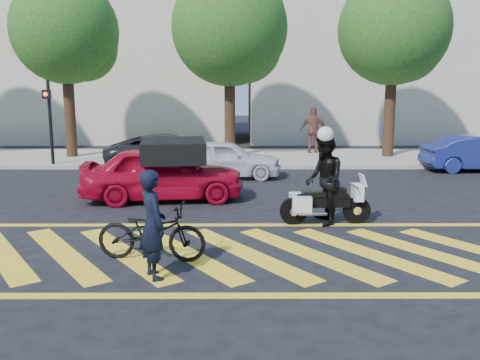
{
  "coord_description": "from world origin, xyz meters",
  "views": [
    {
      "loc": [
        0.35,
        -8.76,
        2.95
      ],
      "look_at": [
        0.38,
        1.61,
        1.05
      ],
      "focal_mm": 38.0,
      "sensor_mm": 36.0,
      "label": 1
    }
  ],
  "objects_px": {
    "parked_mid_left": "(172,153)",
    "parked_mid_right": "(225,159)",
    "officer_bike": "(153,225)",
    "parked_right": "(478,154)",
    "officer_moto": "(324,180)",
    "red_convertible": "(163,173)",
    "police_motorcycle": "(324,203)",
    "bicycle": "(151,232)"
  },
  "relations": [
    {
      "from": "parked_mid_left",
      "to": "parked_mid_right",
      "type": "relative_size",
      "value": 1.27
    },
    {
      "from": "officer_bike",
      "to": "parked_mid_right",
      "type": "bearing_deg",
      "value": -33.59
    },
    {
      "from": "parked_mid_right",
      "to": "parked_right",
      "type": "xyz_separation_m",
      "value": [
        8.95,
        1.3,
        -0.0
      ]
    },
    {
      "from": "officer_moto",
      "to": "parked_mid_left",
      "type": "height_order",
      "value": "officer_moto"
    },
    {
      "from": "red_convertible",
      "to": "parked_right",
      "type": "bearing_deg",
      "value": -72.38
    },
    {
      "from": "officer_moto",
      "to": "parked_mid_left",
      "type": "bearing_deg",
      "value": -152.9
    },
    {
      "from": "parked_mid_right",
      "to": "parked_right",
      "type": "relative_size",
      "value": 0.97
    },
    {
      "from": "officer_bike",
      "to": "red_convertible",
      "type": "height_order",
      "value": "officer_bike"
    },
    {
      "from": "police_motorcycle",
      "to": "parked_mid_left",
      "type": "relative_size",
      "value": 0.42
    },
    {
      "from": "police_motorcycle",
      "to": "red_convertible",
      "type": "bearing_deg",
      "value": 144.57
    },
    {
      "from": "parked_mid_left",
      "to": "red_convertible",
      "type": "bearing_deg",
      "value": -179.04
    },
    {
      "from": "parked_mid_right",
      "to": "officer_bike",
      "type": "bearing_deg",
      "value": 176.18
    },
    {
      "from": "red_convertible",
      "to": "parked_mid_left",
      "type": "relative_size",
      "value": 0.9
    },
    {
      "from": "bicycle",
      "to": "parked_mid_left",
      "type": "bearing_deg",
      "value": 12.92
    },
    {
      "from": "parked_mid_right",
      "to": "parked_mid_left",
      "type": "bearing_deg",
      "value": 55.51
    },
    {
      "from": "parked_mid_left",
      "to": "parked_mid_right",
      "type": "xyz_separation_m",
      "value": [
        1.91,
        -1.4,
        -0.02
      ]
    },
    {
      "from": "parked_mid_right",
      "to": "police_motorcycle",
      "type": "bearing_deg",
      "value": -156.52
    },
    {
      "from": "red_convertible",
      "to": "parked_mid_right",
      "type": "height_order",
      "value": "red_convertible"
    },
    {
      "from": "parked_right",
      "to": "police_motorcycle",
      "type": "bearing_deg",
      "value": 134.68
    },
    {
      "from": "bicycle",
      "to": "officer_moto",
      "type": "xyz_separation_m",
      "value": [
        3.35,
        2.34,
        0.48
      ]
    },
    {
      "from": "officer_bike",
      "to": "parked_right",
      "type": "relative_size",
      "value": 0.45
    },
    {
      "from": "bicycle",
      "to": "parked_mid_left",
      "type": "relative_size",
      "value": 0.41
    },
    {
      "from": "officer_moto",
      "to": "parked_mid_left",
      "type": "xyz_separation_m",
      "value": [
        -4.21,
        7.2,
        -0.33
      ]
    },
    {
      "from": "police_motorcycle",
      "to": "parked_right",
      "type": "distance_m",
      "value": 9.72
    },
    {
      "from": "bicycle",
      "to": "parked_right",
      "type": "height_order",
      "value": "parked_right"
    },
    {
      "from": "officer_moto",
      "to": "officer_bike",
      "type": "bearing_deg",
      "value": -48.2
    },
    {
      "from": "bicycle",
      "to": "red_convertible",
      "type": "bearing_deg",
      "value": 13.59
    },
    {
      "from": "bicycle",
      "to": "police_motorcycle",
      "type": "height_order",
      "value": "bicycle"
    },
    {
      "from": "officer_bike",
      "to": "police_motorcycle",
      "type": "distance_m",
      "value": 4.52
    },
    {
      "from": "parked_mid_left",
      "to": "parked_right",
      "type": "distance_m",
      "value": 10.86
    },
    {
      "from": "bicycle",
      "to": "officer_moto",
      "type": "height_order",
      "value": "officer_moto"
    },
    {
      "from": "officer_bike",
      "to": "police_motorcycle",
      "type": "relative_size",
      "value": 0.87
    },
    {
      "from": "bicycle",
      "to": "parked_right",
      "type": "xyz_separation_m",
      "value": [
        10.0,
        9.44,
        0.13
      ]
    },
    {
      "from": "red_convertible",
      "to": "officer_moto",
      "type": "bearing_deg",
      "value": -128.67
    },
    {
      "from": "parked_right",
      "to": "officer_moto",
      "type": "bearing_deg",
      "value": 134.61
    },
    {
      "from": "officer_bike",
      "to": "bicycle",
      "type": "distance_m",
      "value": 0.93
    },
    {
      "from": "bicycle",
      "to": "parked_right",
      "type": "bearing_deg",
      "value": -38.9
    },
    {
      "from": "police_motorcycle",
      "to": "red_convertible",
      "type": "xyz_separation_m",
      "value": [
        -3.85,
        2.42,
        0.24
      ]
    },
    {
      "from": "officer_bike",
      "to": "police_motorcycle",
      "type": "height_order",
      "value": "officer_bike"
    },
    {
      "from": "bicycle",
      "to": "red_convertible",
      "type": "distance_m",
      "value": 4.79
    },
    {
      "from": "bicycle",
      "to": "parked_mid_left",
      "type": "xyz_separation_m",
      "value": [
        -0.86,
        9.54,
        0.15
      ]
    },
    {
      "from": "officer_bike",
      "to": "parked_mid_left",
      "type": "bearing_deg",
      "value": -22.33
    }
  ]
}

